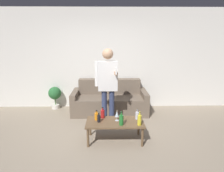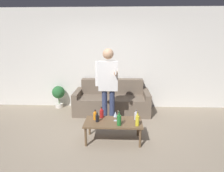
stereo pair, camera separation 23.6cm
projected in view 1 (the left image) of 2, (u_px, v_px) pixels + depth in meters
ground_plane at (103, 145)px, 3.66m from camera, size 16.00×16.00×0.00m
wall_back at (105, 59)px, 5.47m from camera, size 8.00×0.06×2.70m
couch at (110, 101)px, 5.27m from camera, size 1.93×0.87×0.83m
coffee_table at (115, 123)px, 3.76m from camera, size 1.08×0.55×0.39m
bottle_orange at (97, 116)px, 3.81m from camera, size 0.08×0.08×0.19m
bottle_green at (99, 118)px, 3.71m from camera, size 0.06×0.06×0.18m
bottle_dark at (137, 115)px, 3.85m from camera, size 0.07×0.07×0.19m
bottle_yellow at (121, 120)px, 3.58m from camera, size 0.08×0.08×0.26m
bottle_red at (103, 114)px, 3.91m from camera, size 0.08×0.08×0.22m
bottle_clear at (139, 120)px, 3.58m from camera, size 0.07×0.07×0.26m
wine_glass_near at (117, 114)px, 3.77m from camera, size 0.08×0.08×0.19m
person_standing_front at (108, 82)px, 4.22m from camera, size 0.48×0.43×1.71m
potted_plant at (55, 95)px, 5.48m from camera, size 0.35×0.35×0.62m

